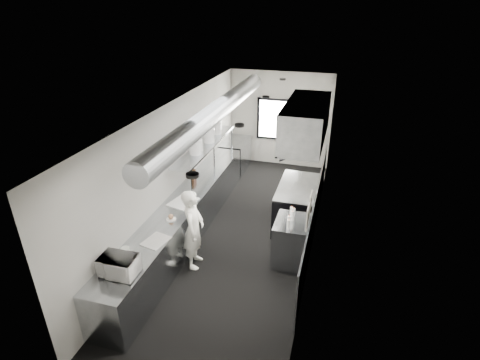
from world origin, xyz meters
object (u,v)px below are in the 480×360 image
Objects in this scene: plate_stack_a at (195,147)px; plate_stack_d at (217,126)px; bottle_station at (292,241)px; far_work_table at (235,155)px; deli_tub_b at (124,256)px; squeeze_bottle_c at (292,216)px; cutting_board at (183,202)px; squeeze_bottle_e at (291,211)px; exhaust_hood at (306,122)px; small_plate at (171,219)px; prep_counter at (185,219)px; pass_shelf at (206,146)px; range at (296,205)px; knife_block at (193,175)px; squeeze_bottle_d at (294,213)px; microwave at (119,266)px; line_cook at (194,229)px; deli_tub_a at (125,251)px; squeeze_bottle_a at (289,224)px; plate_stack_b at (197,144)px; squeeze_bottle_b at (289,221)px; plate_stack_c at (209,134)px.

plate_stack_d reaches higher than plate_stack_a.
far_work_table is at bearing 120.53° from bottle_station.
squeeze_bottle_c is (2.40, 1.87, 0.05)m from deli_tub_b.
squeeze_bottle_e is at bearing 3.60° from cutting_board.
exhaust_hood is 1.83× the size of far_work_table.
small_plate is 0.60× the size of plate_stack_a.
prep_counter is 2.10m from deli_tub_b.
pass_shelf is 1.88× the size of range.
pass_shelf is 18.87× the size of squeeze_bottle_e.
knife_block is 2.65m from squeeze_bottle_d.
microwave is (0.02, -6.08, 0.60)m from far_work_table.
squeeze_bottle_e is at bearing -72.01° from line_cook.
squeeze_bottle_a reaches higher than deli_tub_a.
squeeze_bottle_e reaches higher than small_plate.
plate_stack_b is (-0.11, 1.17, 0.81)m from cutting_board.
range is 1.47m from squeeze_bottle_c.
squeeze_bottle_b is (-0.00, -1.54, -1.40)m from exhaust_hood.
deli_tub_b is at bearing -69.95° from deli_tub_a.
squeeze_bottle_e is (2.25, -1.63, -0.78)m from plate_stack_c.
bottle_station is 2.98m from plate_stack_b.
knife_block is (-0.14, -0.52, -0.53)m from pass_shelf.
plate_stack_b is at bearing 94.09° from prep_counter.
exhaust_hood is at bearing 42.36° from small_plate.
plate_stack_b is 0.79× the size of plate_stack_c.
squeeze_bottle_c reaches higher than deli_tub_a.
deli_tub_a is 2.82m from squeeze_bottle_a.
range is at bearing 43.15° from small_plate.
cutting_board is (0.03, -0.09, 0.46)m from prep_counter.
plate_stack_a reaches higher than squeeze_bottle_a.
squeeze_bottle_b reaches higher than cutting_board.
exhaust_hood is 2.44× the size of bottle_station.
small_plate is 0.96× the size of squeeze_bottle_c.
squeeze_bottle_d is at bearing -33.28° from pass_shelf.
deli_tub_b is (-2.42, -1.84, 0.50)m from bottle_station.
squeeze_bottle_e is at bearing 39.39° from deli_tub_a.
exhaust_hood reaches higher than squeeze_bottle_a.
squeeze_bottle_e is (-0.07, 0.25, 0.53)m from bottle_station.
cutting_board is (-2.15, -1.29, 0.44)m from range.
line_cook reaches higher than deli_tub_a.
microwave is at bearing -139.39° from squeeze_bottle_a.
squeeze_bottle_a reaches higher than deli_tub_b.
pass_shelf is at bearing 172.53° from exhaust_hood.
plate_stack_b is (-0.04, -0.42, 0.18)m from pass_shelf.
small_plate is 0.50× the size of plate_stack_c.
squeeze_bottle_c is (2.28, -3.87, 0.55)m from far_work_table.
plate_stack_d is (-0.05, -1.38, 1.31)m from far_work_table.
plate_stack_c reaches higher than microwave.
pass_shelf reaches higher than microwave.
pass_shelf is at bearing 141.08° from squeeze_bottle_b.
plate_stack_c is (-0.06, 1.77, 0.85)m from cutting_board.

